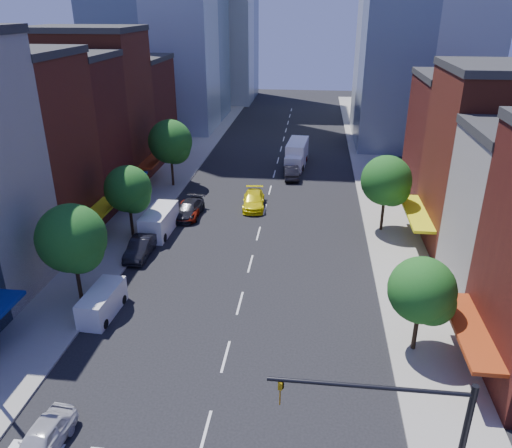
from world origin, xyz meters
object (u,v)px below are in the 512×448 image
Objects in this scene: parked_car_second at (140,247)px; parked_car_front at (42,440)px; taxi at (254,200)px; box_truck at (297,154)px; traffic_car_oncoming at (291,172)px; cargo_van_far at (159,222)px; cargo_van_near at (102,304)px; parked_car_rear at (188,209)px; parked_car_third at (188,210)px; traffic_car_far at (301,154)px.

parked_car_front is at bearing -85.05° from parked_car_second.
box_truck is (3.85, 15.55, 0.71)m from taxi.
box_truck is (0.43, 5.38, 0.69)m from traffic_car_oncoming.
parked_car_front is at bearing -84.44° from cargo_van_far.
cargo_van_far is at bearing 50.95° from traffic_car_oncoming.
box_truck reaches higher than cargo_van_near.
cargo_van_far is at bearing -112.57° from box_truck.
parked_car_front is 49.12m from box_truck.
box_truck is at bearing 68.44° from parked_car_rear.
cargo_van_near is 0.56× the size of box_truck.
cargo_van_far is (0.25, 4.65, 0.36)m from parked_car_second.
cargo_van_far is at bearing -141.39° from taxi.
cargo_van_far is at bearing 92.83° from cargo_van_near.
parked_car_second is 0.97× the size of parked_car_third.
parked_car_rear is at bearing 94.47° from parked_car_front.
box_truck is (10.11, 48.07, 0.76)m from parked_car_front.
cargo_van_near is at bearing -115.36° from taxi.
parked_car_rear reaches higher than parked_car_third.
parked_car_front is at bearing -92.29° from parked_car_third.
box_truck is (11.83, 36.66, 0.56)m from cargo_van_near.
taxi is at bearing 55.20° from parked_car_second.
box_truck reaches higher than cargo_van_far.
parked_car_rear is 24.16m from traffic_car_far.
parked_car_third is at bearing 76.66° from parked_car_second.
traffic_car_oncoming is (9.68, 42.69, 0.08)m from parked_car_front.
cargo_van_near is 0.92× the size of traffic_car_oncoming.
taxi is (6.26, 32.52, 0.05)m from parked_car_front.
traffic_car_far is at bearing 75.36° from cargo_van_near.
cargo_van_far is at bearing 64.52° from traffic_car_far.
traffic_car_far reaches higher than parked_car_front.
traffic_car_oncoming is at bearing 83.27° from traffic_car_far.
parked_car_third is 1.00× the size of traffic_car_oncoming.
parked_car_second is 0.88× the size of taxi.
taxi is at bearing 76.62° from traffic_car_far.
cargo_van_near is 38.53m from box_truck.
cargo_van_near is 0.82× the size of cargo_van_far.
parked_car_rear reaches higher than traffic_car_far.
cargo_van_far is 1.24× the size of traffic_car_far.
parked_car_front is 20.43m from parked_car_second.
parked_car_third is at bearing -156.95° from taxi.
traffic_car_far is at bearing 71.94° from taxi.
parked_car_second is at bearing -95.82° from parked_car_rear.
box_truck is at bearing 59.49° from parked_car_third.
parked_car_second reaches higher than parked_car_third.
parked_car_rear is 16.52m from traffic_car_oncoming.
cargo_van_near is (-1.72, -17.89, 0.17)m from parked_car_rear.
cargo_van_near reaches higher than traffic_car_far.
cargo_van_near reaches higher than parked_car_front.
traffic_car_oncoming is at bearing -89.98° from box_truck.
parked_car_rear is 1.20× the size of traffic_car_far.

